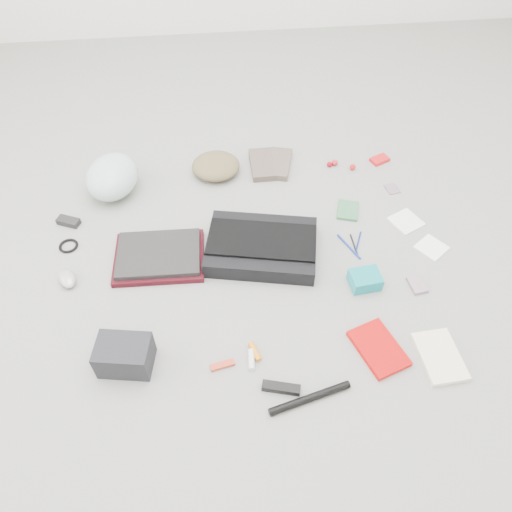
{
  "coord_description": "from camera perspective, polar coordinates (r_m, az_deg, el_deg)",
  "views": [
    {
      "loc": [
        -0.14,
        -1.26,
        1.53
      ],
      "look_at": [
        0.0,
        0.0,
        0.05
      ],
      "focal_mm": 35.0,
      "sensor_mm": 36.0,
      "label": 1
    }
  ],
  "objects": [
    {
      "name": "accordion_wallet",
      "position": [
        1.95,
        12.34,
        -2.67
      ],
      "size": [
        0.12,
        0.1,
        0.06
      ],
      "primitive_type": "cube",
      "rotation": [
        0.0,
        0.0,
        0.11
      ],
      "color": "teal",
      "rests_on": "ground_plane"
    },
    {
      "name": "lollipop_a",
      "position": [
        2.44,
        8.39,
        10.32
      ],
      "size": [
        0.03,
        0.03,
        0.03
      ],
      "primitive_type": "sphere",
      "rotation": [
        0.0,
        0.0,
        0.03
      ],
      "color": "#9D040F",
      "rests_on": "ground_plane"
    },
    {
      "name": "toiletry_tube_white",
      "position": [
        1.73,
        -0.53,
        -11.75
      ],
      "size": [
        0.03,
        0.08,
        0.02
      ],
      "primitive_type": "cylinder",
      "rotation": [
        1.57,
        0.0,
        -0.08
      ],
      "color": "silver",
      "rests_on": "ground_plane"
    },
    {
      "name": "cable_coil",
      "position": [
        2.18,
        -20.64,
        1.1
      ],
      "size": [
        0.1,
        0.1,
        0.01
      ],
      "primitive_type": "torus",
      "rotation": [
        0.0,
        0.0,
        0.38
      ],
      "color": "black",
      "rests_on": "ground_plane"
    },
    {
      "name": "pen_blue",
      "position": [
        2.08,
        10.57,
        1.06
      ],
      "size": [
        0.07,
        0.14,
        0.01
      ],
      "primitive_type": "cylinder",
      "rotation": [
        1.57,
        0.0,
        0.42
      ],
      "color": "navy",
      "rests_on": "ground_plane"
    },
    {
      "name": "ground_plane",
      "position": [
        1.99,
        0.0,
        -0.94
      ],
      "size": [
        4.0,
        4.0,
        0.0
      ],
      "primitive_type": "plane",
      "color": "gray"
    },
    {
      "name": "toiletry_tube_orange",
      "position": [
        1.75,
        -0.13,
        -10.85
      ],
      "size": [
        0.04,
        0.08,
        0.02
      ],
      "primitive_type": "cylinder",
      "rotation": [
        1.57,
        0.0,
        0.31
      ],
      "color": "orange",
      "rests_on": "ground_plane"
    },
    {
      "name": "notepad",
      "position": [
        2.22,
        10.45,
        5.15
      ],
      "size": [
        0.12,
        0.14,
        0.01
      ],
      "primitive_type": "cube",
      "rotation": [
        0.0,
        0.0,
        -0.3
      ],
      "color": "#346B43",
      "rests_on": "ground_plane"
    },
    {
      "name": "bag_flap",
      "position": [
        1.97,
        0.65,
        1.87
      ],
      "size": [
        0.46,
        0.28,
        0.01
      ],
      "primitive_type": "cube",
      "rotation": [
        0.0,
        0.0,
        -0.21
      ],
      "color": "black",
      "rests_on": "messenger_bag"
    },
    {
      "name": "u_lock",
      "position": [
        1.69,
        2.89,
        -14.82
      ],
      "size": [
        0.13,
        0.06,
        0.03
      ],
      "primitive_type": "cube",
      "rotation": [
        0.0,
        0.0,
        -0.27
      ],
      "color": "black",
      "rests_on": "ground_plane"
    },
    {
      "name": "napkin_bottom",
      "position": [
        2.16,
        19.42,
        0.92
      ],
      "size": [
        0.15,
        0.15,
        0.01
      ],
      "primitive_type": "cube",
      "rotation": [
        0.0,
        0.0,
        0.64
      ],
      "color": "white",
      "rests_on": "ground_plane"
    },
    {
      "name": "beanie",
      "position": [
        2.37,
        -4.62,
        10.22
      ],
      "size": [
        0.23,
        0.22,
        0.08
      ],
      "primitive_type": "ellipsoid",
      "rotation": [
        0.0,
        0.0,
        -0.05
      ],
      "color": "brown",
      "rests_on": "ground_plane"
    },
    {
      "name": "altoids_tin",
      "position": [
        2.52,
        13.95,
        10.64
      ],
      "size": [
        0.1,
        0.08,
        0.02
      ],
      "primitive_type": "cube",
      "rotation": [
        0.0,
        0.0,
        0.42
      ],
      "color": "red",
      "rests_on": "ground_plane"
    },
    {
      "name": "pen_black",
      "position": [
        2.09,
        11.16,
        1.18
      ],
      "size": [
        0.01,
        0.12,
        0.01
      ],
      "primitive_type": "cylinder",
      "rotation": [
        1.57,
        0.0,
        0.02
      ],
      "color": "black",
      "rests_on": "ground_plane"
    },
    {
      "name": "lollipop_c",
      "position": [
        2.44,
        10.99,
        9.94
      ],
      "size": [
        0.03,
        0.03,
        0.03
      ],
      "primitive_type": "sphere",
      "rotation": [
        0.0,
        0.0,
        0.1
      ],
      "color": "red",
      "rests_on": "ground_plane"
    },
    {
      "name": "power_brick",
      "position": [
        2.27,
        -20.64,
        3.71
      ],
      "size": [
        0.11,
        0.08,
        0.03
      ],
      "primitive_type": "cube",
      "rotation": [
        0.0,
        0.0,
        -0.41
      ],
      "color": "black",
      "rests_on": "ground_plane"
    },
    {
      "name": "laptop_sleeve",
      "position": [
        2.03,
        -10.98,
        -0.16
      ],
      "size": [
        0.36,
        0.28,
        0.02
      ],
      "primitive_type": "cube",
      "rotation": [
        0.0,
        0.0,
        -0.03
      ],
      "color": "#3C0A12",
      "rests_on": "ground_plane"
    },
    {
      "name": "camera_bag",
      "position": [
        1.74,
        -14.78,
        -10.91
      ],
      "size": [
        0.2,
        0.15,
        0.12
      ],
      "primitive_type": "cube",
      "rotation": [
        0.0,
        0.0,
        -0.17
      ],
      "color": "#232328",
      "rests_on": "ground_plane"
    },
    {
      "name": "mitten_right",
      "position": [
        2.41,
        2.62,
        10.48
      ],
      "size": [
        0.16,
        0.23,
        0.03
      ],
      "primitive_type": "cube",
      "rotation": [
        0.0,
        0.0,
        -0.26
      ],
      "color": "brown",
      "rests_on": "ground_plane"
    },
    {
      "name": "bike_helmet",
      "position": [
        2.32,
        -16.13,
        8.7
      ],
      "size": [
        0.29,
        0.32,
        0.17
      ],
      "primitive_type": "ellipsoid",
      "rotation": [
        0.0,
        0.0,
        -0.26
      ],
      "color": "silver",
      "rests_on": "ground_plane"
    },
    {
      "name": "mouse",
      "position": [
        2.05,
        -20.78,
        -2.41
      ],
      "size": [
        0.1,
        0.12,
        0.04
      ],
      "primitive_type": "ellipsoid",
      "rotation": [
        0.0,
        0.0,
        0.42
      ],
      "color": "#A0A0A0",
      "rests_on": "ground_plane"
    },
    {
      "name": "stamp_sheet",
      "position": [
        2.38,
        15.31,
        7.41
      ],
      "size": [
        0.07,
        0.08,
        0.0
      ],
      "primitive_type": "cube",
      "rotation": [
        0.0,
        0.0,
        0.19
      ],
      "color": "gray",
      "rests_on": "ground_plane"
    },
    {
      "name": "lollipop_b",
      "position": [
        2.45,
        9.0,
        10.5
      ],
      "size": [
        0.04,
        0.04,
        0.03
      ],
      "primitive_type": "sphere",
      "rotation": [
        0.0,
        0.0,
        -0.32
      ],
      "color": "red",
      "rests_on": "ground_plane"
    },
    {
      "name": "card_deck",
      "position": [
        2.01,
        17.93,
        -3.14
      ],
      "size": [
        0.07,
        0.09,
        0.02
      ],
      "primitive_type": "cube",
      "rotation": [
        0.0,
        0.0,
        0.13
      ],
      "color": "gray",
      "rests_on": "ground_plane"
    },
    {
      "name": "laptop",
      "position": [
        2.01,
        -11.07,
        0.27
      ],
      "size": [
        0.33,
        0.25,
        0.02
      ],
      "primitive_type": "cube",
      "rotation": [
        0.0,
        0.0,
        -0.03
      ],
      "color": "black",
      "rests_on": "laptop_sleeve"
    },
    {
      "name": "napkin_top",
      "position": [
        2.24,
        16.77,
        3.81
      ],
      "size": [
        0.16,
        0.16,
        0.01
      ],
      "primitive_type": "cube",
      "rotation": [
        0.0,
        0.0,
        0.45
      ],
      "color": "white",
      "rests_on": "ground_plane"
    },
    {
      "name": "multitool",
      "position": [
        1.73,
        -3.86,
        -12.33
      ],
      "size": [
        0.09,
        0.04,
        0.01
      ],
      "primitive_type": "cube",
      "rotation": [
        0.0,
        0.0,
        0.2
      ],
      "color": "#B3341E",
      "rests_on": "ground_plane"
    },
    {
      "name": "bike_pump",
      "position": [
        1.68,
        6.18,
        -15.84
      ],
      "size": [
        0.28,
        0.09,
        0.03
      ],
      "primitive_type": "cylinder",
      "rotation": [
        0.0,
        1.57,
        0.25
      ],
      "color": "black",
      "rests_on": "ground_plane"
    },
    {
      "name": "pen_navy",
      "position": [
        2.1,
        11.6,
        1.54
      ],
      "size": [
        0.06,
        0.11,
        0.01
      ],
      "primitive_type": "cylinder",
      "rotation": [
        1.57,
        0.0,
        -0.41
      ],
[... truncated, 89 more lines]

